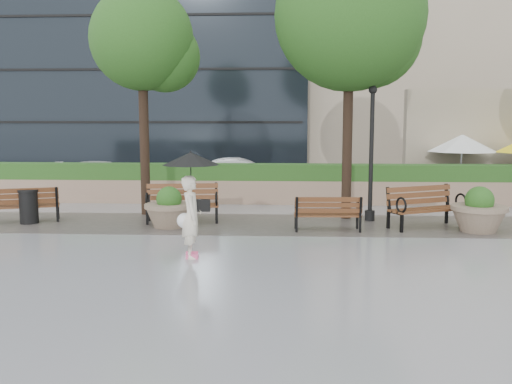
{
  "coord_description": "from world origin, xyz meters",
  "views": [
    {
      "loc": [
        -0.08,
        -12.45,
        2.91
      ],
      "look_at": [
        -0.82,
        1.46,
        1.1
      ],
      "focal_mm": 40.0,
      "sensor_mm": 36.0,
      "label": 1
    }
  ],
  "objects_px": {
    "bench_0": "(25,212)",
    "lamppost": "(371,162)",
    "pedestrian": "(191,194)",
    "trash_bin": "(29,208)",
    "bench_1": "(183,211)",
    "planter_left": "(169,211)",
    "car_left": "(105,176)",
    "bench_3": "(425,216)",
    "car_right": "(240,174)",
    "bench_2": "(327,221)",
    "planter_right": "(479,214)"
  },
  "relations": [
    {
      "from": "bench_2",
      "to": "planter_left",
      "type": "relative_size",
      "value": 1.32
    },
    {
      "from": "car_right",
      "to": "pedestrian",
      "type": "relative_size",
      "value": 1.79
    },
    {
      "from": "planter_right",
      "to": "lamppost",
      "type": "relative_size",
      "value": 0.37
    },
    {
      "from": "bench_2",
      "to": "car_right",
      "type": "bearing_deg",
      "value": -72.6
    },
    {
      "from": "planter_right",
      "to": "car_left",
      "type": "relative_size",
      "value": 0.34
    },
    {
      "from": "bench_0",
      "to": "car_left",
      "type": "distance_m",
      "value": 7.03
    },
    {
      "from": "bench_0",
      "to": "car_right",
      "type": "distance_m",
      "value": 9.26
    },
    {
      "from": "bench_3",
      "to": "car_right",
      "type": "relative_size",
      "value": 0.55
    },
    {
      "from": "planter_left",
      "to": "trash_bin",
      "type": "relative_size",
      "value": 1.46
    },
    {
      "from": "bench_2",
      "to": "car_right",
      "type": "height_order",
      "value": "car_right"
    },
    {
      "from": "trash_bin",
      "to": "car_right",
      "type": "bearing_deg",
      "value": 55.43
    },
    {
      "from": "car_right",
      "to": "pedestrian",
      "type": "height_order",
      "value": "pedestrian"
    },
    {
      "from": "trash_bin",
      "to": "pedestrian",
      "type": "xyz_separation_m",
      "value": [
        5.15,
        -3.58,
        0.89
      ]
    },
    {
      "from": "pedestrian",
      "to": "trash_bin",
      "type": "bearing_deg",
      "value": 45.63
    },
    {
      "from": "lamppost",
      "to": "bench_0",
      "type": "bearing_deg",
      "value": -175.65
    },
    {
      "from": "bench_2",
      "to": "trash_bin",
      "type": "height_order",
      "value": "bench_2"
    },
    {
      "from": "bench_3",
      "to": "trash_bin",
      "type": "distance_m",
      "value": 10.82
    },
    {
      "from": "car_left",
      "to": "bench_1",
      "type": "bearing_deg",
      "value": -156.19
    },
    {
      "from": "trash_bin",
      "to": "pedestrian",
      "type": "distance_m",
      "value": 6.33
    },
    {
      "from": "bench_2",
      "to": "bench_3",
      "type": "distance_m",
      "value": 2.68
    },
    {
      "from": "bench_0",
      "to": "bench_1",
      "type": "height_order",
      "value": "bench_1"
    },
    {
      "from": "planter_right",
      "to": "car_left",
      "type": "height_order",
      "value": "car_left"
    },
    {
      "from": "car_left",
      "to": "bench_2",
      "type": "bearing_deg",
      "value": -142.0
    },
    {
      "from": "bench_2",
      "to": "car_right",
      "type": "xyz_separation_m",
      "value": [
        -2.93,
        8.26,
        0.37
      ]
    },
    {
      "from": "trash_bin",
      "to": "car_right",
      "type": "distance_m",
      "value": 9.29
    },
    {
      "from": "bench_1",
      "to": "trash_bin",
      "type": "relative_size",
      "value": 2.32
    },
    {
      "from": "trash_bin",
      "to": "lamppost",
      "type": "bearing_deg",
      "value": 5.52
    },
    {
      "from": "bench_2",
      "to": "bench_3",
      "type": "xyz_separation_m",
      "value": [
        2.62,
        0.55,
        0.05
      ]
    },
    {
      "from": "planter_left",
      "to": "car_left",
      "type": "relative_size",
      "value": 0.32
    },
    {
      "from": "bench_2",
      "to": "bench_3",
      "type": "relative_size",
      "value": 0.8
    },
    {
      "from": "planter_left",
      "to": "car_left",
      "type": "height_order",
      "value": "car_left"
    },
    {
      "from": "lamppost",
      "to": "pedestrian",
      "type": "distance_m",
      "value": 6.27
    },
    {
      "from": "trash_bin",
      "to": "pedestrian",
      "type": "bearing_deg",
      "value": -34.8
    },
    {
      "from": "bench_1",
      "to": "bench_2",
      "type": "xyz_separation_m",
      "value": [
        3.97,
        -0.99,
        -0.05
      ]
    },
    {
      "from": "pedestrian",
      "to": "lamppost",
      "type": "bearing_deg",
      "value": -53.71
    },
    {
      "from": "trash_bin",
      "to": "car_left",
      "type": "height_order",
      "value": "car_left"
    },
    {
      "from": "bench_0",
      "to": "car_left",
      "type": "relative_size",
      "value": 0.48
    },
    {
      "from": "bench_1",
      "to": "trash_bin",
      "type": "distance_m",
      "value": 4.25
    },
    {
      "from": "planter_right",
      "to": "bench_1",
      "type": "bearing_deg",
      "value": 173.49
    },
    {
      "from": "bench_0",
      "to": "pedestrian",
      "type": "bearing_deg",
      "value": 125.25
    },
    {
      "from": "bench_1",
      "to": "car_left",
      "type": "relative_size",
      "value": 0.51
    },
    {
      "from": "bench_0",
      "to": "lamppost",
      "type": "xyz_separation_m",
      "value": [
        9.71,
        0.74,
        1.38
      ]
    },
    {
      "from": "bench_0",
      "to": "bench_1",
      "type": "xyz_separation_m",
      "value": [
        4.44,
        0.19,
        0.02
      ]
    },
    {
      "from": "lamppost",
      "to": "car_left",
      "type": "distance_m",
      "value": 11.58
    },
    {
      "from": "planter_right",
      "to": "car_right",
      "type": "bearing_deg",
      "value": 129.78
    },
    {
      "from": "bench_1",
      "to": "planter_left",
      "type": "relative_size",
      "value": 1.59
    },
    {
      "from": "bench_3",
      "to": "trash_bin",
      "type": "height_order",
      "value": "bench_3"
    },
    {
      "from": "bench_0",
      "to": "planter_right",
      "type": "height_order",
      "value": "planter_right"
    },
    {
      "from": "bench_2",
      "to": "planter_left",
      "type": "bearing_deg",
      "value": -5.97
    },
    {
      "from": "bench_0",
      "to": "planter_left",
      "type": "height_order",
      "value": "planter_left"
    }
  ]
}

